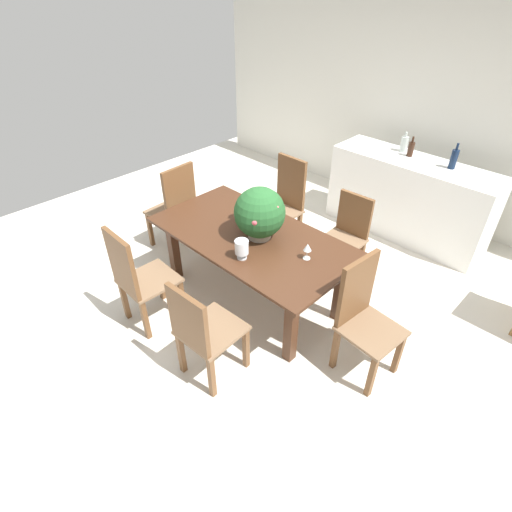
{
  "coord_description": "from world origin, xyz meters",
  "views": [
    {
      "loc": [
        2.23,
        -2.45,
        2.77
      ],
      "look_at": [
        0.09,
        -0.28,
        0.56
      ],
      "focal_mm": 28.36,
      "sensor_mm": 36.0,
      "label": 1
    }
  ],
  "objects_px": {
    "dining_table": "(252,246)",
    "chair_far_right": "(347,234)",
    "flower_centerpiece": "(260,213)",
    "wine_bottle_tall": "(411,149)",
    "chair_near_right": "(202,330)",
    "kitchen_counter": "(408,198)",
    "wine_bottle_amber": "(454,159)",
    "chair_head_end": "(176,206)",
    "chair_near_left": "(137,276)",
    "wine_bottle_green": "(404,144)",
    "crystal_vase_left": "(254,201)",
    "chair_foot_end": "(363,313)",
    "wine_glass": "(307,248)",
    "crystal_vase_center_near": "(243,210)",
    "chair_far_left": "(285,200)",
    "crystal_vase_right": "(242,248)"
  },
  "relations": [
    {
      "from": "chair_near_right",
      "to": "wine_bottle_green",
      "type": "xyz_separation_m",
      "value": [
        -0.22,
        3.29,
        0.52
      ]
    },
    {
      "from": "dining_table",
      "to": "chair_near_right",
      "type": "relative_size",
      "value": 2.02
    },
    {
      "from": "wine_glass",
      "to": "wine_bottle_tall",
      "type": "height_order",
      "value": "wine_bottle_tall"
    },
    {
      "from": "crystal_vase_center_near",
      "to": "kitchen_counter",
      "type": "height_order",
      "value": "kitchen_counter"
    },
    {
      "from": "dining_table",
      "to": "chair_far_right",
      "type": "distance_m",
      "value": 1.06
    },
    {
      "from": "flower_centerpiece",
      "to": "kitchen_counter",
      "type": "height_order",
      "value": "flower_centerpiece"
    },
    {
      "from": "flower_centerpiece",
      "to": "chair_far_right",
      "type": "bearing_deg",
      "value": 68.81
    },
    {
      "from": "chair_far_right",
      "to": "wine_bottle_amber",
      "type": "height_order",
      "value": "wine_bottle_amber"
    },
    {
      "from": "chair_head_end",
      "to": "wine_bottle_amber",
      "type": "xyz_separation_m",
      "value": [
        2.05,
        2.23,
        0.49
      ]
    },
    {
      "from": "chair_near_left",
      "to": "chair_far_right",
      "type": "distance_m",
      "value": 2.12
    },
    {
      "from": "wine_bottle_amber",
      "to": "chair_near_right",
      "type": "bearing_deg",
      "value": -97.13
    },
    {
      "from": "chair_far_right",
      "to": "wine_bottle_green",
      "type": "height_order",
      "value": "wine_bottle_green"
    },
    {
      "from": "crystal_vase_right",
      "to": "kitchen_counter",
      "type": "height_order",
      "value": "kitchen_counter"
    },
    {
      "from": "dining_table",
      "to": "chair_far_right",
      "type": "height_order",
      "value": "chair_far_right"
    },
    {
      "from": "chair_near_right",
      "to": "crystal_vase_right",
      "type": "distance_m",
      "value": 0.77
    },
    {
      "from": "chair_head_end",
      "to": "crystal_vase_right",
      "type": "distance_m",
      "value": 1.46
    },
    {
      "from": "crystal_vase_left",
      "to": "kitchen_counter",
      "type": "relative_size",
      "value": 0.1
    },
    {
      "from": "chair_near_left",
      "to": "flower_centerpiece",
      "type": "bearing_deg",
      "value": -115.38
    },
    {
      "from": "crystal_vase_left",
      "to": "wine_bottle_amber",
      "type": "distance_m",
      "value": 2.23
    },
    {
      "from": "wine_bottle_amber",
      "to": "wine_bottle_tall",
      "type": "distance_m",
      "value": 0.49
    },
    {
      "from": "crystal_vase_left",
      "to": "wine_bottle_amber",
      "type": "relative_size",
      "value": 0.67
    },
    {
      "from": "chair_far_left",
      "to": "flower_centerpiece",
      "type": "bearing_deg",
      "value": -61.19
    },
    {
      "from": "chair_far_right",
      "to": "chair_near_right",
      "type": "bearing_deg",
      "value": -91.83
    },
    {
      "from": "chair_near_right",
      "to": "wine_bottle_tall",
      "type": "height_order",
      "value": "wine_bottle_tall"
    },
    {
      "from": "chair_far_left",
      "to": "crystal_vase_left",
      "type": "relative_size",
      "value": 5.6
    },
    {
      "from": "chair_foot_end",
      "to": "chair_head_end",
      "type": "bearing_deg",
      "value": 95.3
    },
    {
      "from": "chair_far_left",
      "to": "flower_centerpiece",
      "type": "height_order",
      "value": "flower_centerpiece"
    },
    {
      "from": "chair_near_right",
      "to": "chair_far_right",
      "type": "relative_size",
      "value": 1.04
    },
    {
      "from": "chair_far_right",
      "to": "flower_centerpiece",
      "type": "distance_m",
      "value": 1.1
    },
    {
      "from": "chair_near_left",
      "to": "crystal_vase_right",
      "type": "relative_size",
      "value": 5.86
    },
    {
      "from": "crystal_vase_left",
      "to": "wine_bottle_green",
      "type": "relative_size",
      "value": 0.81
    },
    {
      "from": "chair_head_end",
      "to": "chair_near_left",
      "type": "bearing_deg",
      "value": 34.45
    },
    {
      "from": "dining_table",
      "to": "wine_glass",
      "type": "bearing_deg",
      "value": 7.09
    },
    {
      "from": "chair_far_right",
      "to": "wine_bottle_amber",
      "type": "xyz_separation_m",
      "value": [
        0.41,
        1.28,
        0.55
      ]
    },
    {
      "from": "dining_table",
      "to": "crystal_vase_left",
      "type": "xyz_separation_m",
      "value": [
        -0.3,
        0.34,
        0.23
      ]
    },
    {
      "from": "chair_far_right",
      "to": "kitchen_counter",
      "type": "relative_size",
      "value": 0.48
    },
    {
      "from": "chair_near_left",
      "to": "wine_bottle_green",
      "type": "height_order",
      "value": "wine_bottle_green"
    },
    {
      "from": "chair_near_left",
      "to": "crystal_vase_center_near",
      "type": "distance_m",
      "value": 1.16
    },
    {
      "from": "chair_near_left",
      "to": "chair_far_left",
      "type": "xyz_separation_m",
      "value": [
        0.0,
        1.95,
        0.01
      ]
    },
    {
      "from": "flower_centerpiece",
      "to": "wine_bottle_tall",
      "type": "relative_size",
      "value": 2.11
    },
    {
      "from": "wine_bottle_amber",
      "to": "kitchen_counter",
      "type": "bearing_deg",
      "value": -169.57
    },
    {
      "from": "chair_far_right",
      "to": "chair_near_left",
      "type": "bearing_deg",
      "value": -116.23
    },
    {
      "from": "chair_foot_end",
      "to": "flower_centerpiece",
      "type": "relative_size",
      "value": 2.13
    },
    {
      "from": "dining_table",
      "to": "wine_bottle_tall",
      "type": "bearing_deg",
      "value": 81.19
    },
    {
      "from": "chair_far_right",
      "to": "flower_centerpiece",
      "type": "bearing_deg",
      "value": -113.28
    },
    {
      "from": "chair_near_right",
      "to": "chair_far_right",
      "type": "distance_m",
      "value": 1.93
    },
    {
      "from": "chair_head_end",
      "to": "wine_bottle_green",
      "type": "height_order",
      "value": "wine_bottle_green"
    },
    {
      "from": "chair_near_left",
      "to": "wine_glass",
      "type": "relative_size",
      "value": 6.8
    },
    {
      "from": "wine_bottle_tall",
      "to": "chair_far_right",
      "type": "bearing_deg",
      "value": -86.29
    },
    {
      "from": "kitchen_counter",
      "to": "wine_bottle_amber",
      "type": "xyz_separation_m",
      "value": [
        0.36,
        0.07,
        0.59
      ]
    }
  ]
}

